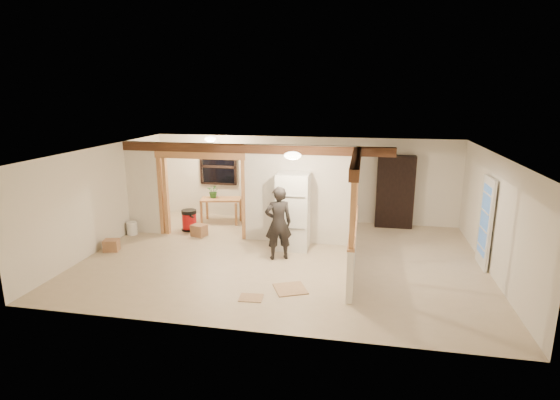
% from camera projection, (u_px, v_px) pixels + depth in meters
% --- Properties ---
extents(floor, '(9.00, 6.50, 0.01)m').
position_uv_depth(floor, '(283.00, 258.00, 10.16)').
color(floor, '#C4AE92').
rests_on(floor, ground).
extents(ceiling, '(9.00, 6.50, 0.01)m').
position_uv_depth(ceiling, '(283.00, 151.00, 9.56)').
color(ceiling, white).
extents(wall_back, '(9.00, 0.01, 2.50)m').
position_uv_depth(wall_back, '(303.00, 179.00, 12.96)').
color(wall_back, silver).
rests_on(wall_back, floor).
extents(wall_front, '(9.00, 0.01, 2.50)m').
position_uv_depth(wall_front, '(244.00, 259.00, 6.76)').
color(wall_front, silver).
rests_on(wall_front, floor).
extents(wall_left, '(0.01, 6.50, 2.50)m').
position_uv_depth(wall_left, '(102.00, 197.00, 10.69)').
color(wall_left, silver).
rests_on(wall_left, floor).
extents(wall_right, '(0.01, 6.50, 2.50)m').
position_uv_depth(wall_right, '(496.00, 217.00, 9.03)').
color(wall_right, silver).
rests_on(wall_right, floor).
extents(partition_left_stub, '(0.90, 0.12, 2.50)m').
position_uv_depth(partition_left_stub, '(143.00, 188.00, 11.75)').
color(partition_left_stub, silver).
rests_on(partition_left_stub, floor).
extents(partition_center, '(2.80, 0.12, 2.50)m').
position_uv_depth(partition_center, '(299.00, 195.00, 10.97)').
color(partition_center, silver).
rests_on(partition_center, floor).
extents(doorway_frame, '(2.46, 0.14, 2.20)m').
position_uv_depth(doorway_frame, '(202.00, 196.00, 11.48)').
color(doorway_frame, '#BB814E').
rests_on(doorway_frame, floor).
extents(header_beam_back, '(7.00, 0.18, 0.22)m').
position_uv_depth(header_beam_back, '(252.00, 149.00, 10.92)').
color(header_beam_back, '#522F1C').
rests_on(header_beam_back, ceiling).
extents(header_beam_right, '(0.18, 3.30, 0.22)m').
position_uv_depth(header_beam_right, '(356.00, 162.00, 8.91)').
color(header_beam_right, '#522F1C').
rests_on(header_beam_right, ceiling).
extents(pony_wall, '(0.12, 3.20, 1.00)m').
position_uv_depth(pony_wall, '(352.00, 248.00, 9.36)').
color(pony_wall, silver).
rests_on(pony_wall, floor).
extents(stud_partition, '(0.14, 3.20, 1.32)m').
position_uv_depth(stud_partition, '(355.00, 196.00, 9.09)').
color(stud_partition, '#BB814E').
rests_on(stud_partition, pony_wall).
extents(window_back, '(1.12, 0.10, 1.10)m').
position_uv_depth(window_back, '(218.00, 167.00, 13.29)').
color(window_back, black).
rests_on(window_back, wall_back).
extents(french_door, '(0.12, 0.86, 2.00)m').
position_uv_depth(french_door, '(486.00, 223.00, 9.49)').
color(french_door, white).
rests_on(french_door, floor).
extents(ceiling_dome_main, '(0.36, 0.36, 0.16)m').
position_uv_depth(ceiling_dome_main, '(293.00, 156.00, 9.03)').
color(ceiling_dome_main, '#FFEABF').
rests_on(ceiling_dome_main, ceiling).
extents(ceiling_dome_util, '(0.32, 0.32, 0.14)m').
position_uv_depth(ceiling_dome_util, '(210.00, 139.00, 12.22)').
color(ceiling_dome_util, '#FFEABF').
rests_on(ceiling_dome_util, ceiling).
extents(hanging_bulb, '(0.07, 0.07, 0.07)m').
position_uv_depth(hanging_bulb, '(220.00, 154.00, 11.53)').
color(hanging_bulb, '#FFD88C').
rests_on(hanging_bulb, ceiling).
extents(refrigerator, '(0.78, 0.75, 1.88)m').
position_uv_depth(refrigerator, '(293.00, 211.00, 10.64)').
color(refrigerator, white).
rests_on(refrigerator, floor).
extents(woman, '(0.73, 0.62, 1.71)m').
position_uv_depth(woman, '(278.00, 223.00, 9.94)').
color(woman, black).
rests_on(woman, floor).
extents(work_table, '(1.25, 0.80, 0.73)m').
position_uv_depth(work_table, '(221.00, 210.00, 12.89)').
color(work_table, '#BB814E').
rests_on(work_table, floor).
extents(potted_plant, '(0.41, 0.38, 0.40)m').
position_uv_depth(potted_plant, '(214.00, 191.00, 12.84)').
color(potted_plant, '#2F6A34').
rests_on(potted_plant, work_table).
extents(shop_vac, '(0.52, 0.52, 0.59)m').
position_uv_depth(shop_vac, '(189.00, 220.00, 12.16)').
color(shop_vac, '#B40F12').
rests_on(shop_vac, floor).
extents(bookshelf, '(1.03, 0.34, 2.06)m').
position_uv_depth(bookshelf, '(395.00, 192.00, 12.29)').
color(bookshelf, black).
rests_on(bookshelf, floor).
extents(bucket, '(0.32, 0.32, 0.35)m').
position_uv_depth(bucket, '(132.00, 228.00, 11.81)').
color(bucket, silver).
rests_on(bucket, floor).
extents(box_util_a, '(0.44, 0.41, 0.31)m').
position_uv_depth(box_util_a, '(199.00, 230.00, 11.70)').
color(box_util_a, '#976A49').
rests_on(box_util_a, floor).
extents(box_util_b, '(0.36, 0.36, 0.26)m').
position_uv_depth(box_util_b, '(159.00, 225.00, 12.28)').
color(box_util_b, '#976A49').
rests_on(box_util_b, floor).
extents(box_front, '(0.41, 0.36, 0.28)m').
position_uv_depth(box_front, '(111.00, 245.00, 10.60)').
color(box_front, '#976A49').
rests_on(box_front, floor).
extents(floor_panel_near, '(0.78, 0.78, 0.02)m').
position_uv_depth(floor_panel_near, '(290.00, 289.00, 8.55)').
color(floor_panel_near, tan).
rests_on(floor_panel_near, floor).
extents(floor_panel_far, '(0.46, 0.38, 0.01)m').
position_uv_depth(floor_panel_far, '(251.00, 298.00, 8.19)').
color(floor_panel_far, tan).
rests_on(floor_panel_far, floor).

